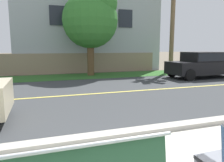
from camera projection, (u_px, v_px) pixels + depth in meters
name	position (u px, v px, depth m)	size (l,w,h in m)	color
ground_plane	(75.00, 88.00, 9.71)	(140.00, 140.00, 0.00)	#665B4C
curb_edge	(119.00, 134.00, 4.41)	(44.00, 0.30, 0.11)	#ADA89E
street_asphalt	(81.00, 95.00, 8.31)	(52.00, 8.00, 0.01)	#383A3D
road_centre_line	(81.00, 95.00, 8.31)	(48.00, 0.14, 0.01)	#E0CC4C
far_verge_grass	(65.00, 77.00, 13.32)	(48.00, 2.80, 0.02)	#2D6026
car_black_near	(204.00, 64.00, 12.90)	(4.30, 1.86, 1.54)	black
shade_tree_left	(92.00, 16.00, 13.50)	(3.49, 3.49, 5.76)	brown
garden_wall	(70.00, 63.00, 15.26)	(13.00, 0.36, 1.40)	gray
house_across_street	(84.00, 22.00, 18.32)	(11.80, 6.91, 7.74)	#A3ADB2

